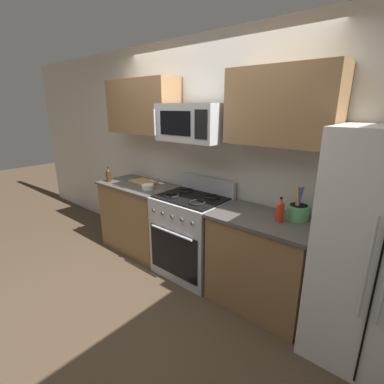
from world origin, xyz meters
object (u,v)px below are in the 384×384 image
at_px(cutting_board, 143,182).
at_px(bottle_soy, 108,175).
at_px(range_oven, 192,235).
at_px(utensil_crock, 298,211).
at_px(bottle_hot_sauce, 280,210).
at_px(prep_bowl, 148,187).
at_px(microwave, 193,123).

relative_size(cutting_board, bottle_soy, 1.83).
xyz_separation_m(range_oven, cutting_board, (-0.92, 0.10, 0.44)).
height_order(utensil_crock, bottle_hot_sauce, utensil_crock).
bearing_deg(prep_bowl, range_oven, 6.44).
bearing_deg(bottle_soy, prep_bowl, 8.65).
height_order(range_oven, bottle_soy, bottle_soy).
height_order(utensil_crock, bottle_soy, utensil_crock).
xyz_separation_m(range_oven, utensil_crock, (1.10, 0.15, 0.51)).
relative_size(bottle_soy, prep_bowl, 1.32).
bearing_deg(bottle_soy, cutting_board, 36.03).
bearing_deg(utensil_crock, range_oven, -172.08).
xyz_separation_m(utensil_crock, bottle_soy, (-2.40, -0.33, 0.02)).
height_order(microwave, prep_bowl, microwave).
distance_m(range_oven, bottle_soy, 1.41).
height_order(bottle_hot_sauce, prep_bowl, bottle_hot_sauce).
xyz_separation_m(range_oven, microwave, (-0.00, 0.03, 1.24)).
xyz_separation_m(microwave, prep_bowl, (-0.63, -0.10, -0.77)).
distance_m(utensil_crock, prep_bowl, 1.75).
bearing_deg(bottle_soy, microwave, 8.69).
bearing_deg(prep_bowl, cutting_board, 149.21).
bearing_deg(bottle_soy, bottle_hot_sauce, 4.33).
xyz_separation_m(range_oven, bottle_soy, (-1.30, -0.17, 0.53)).
xyz_separation_m(microwave, bottle_hot_sauce, (1.00, -0.02, -0.70)).
relative_size(microwave, cutting_board, 2.02).
distance_m(bottle_soy, prep_bowl, 0.68).
bearing_deg(microwave, bottle_soy, -171.31).
distance_m(range_oven, microwave, 1.24).
bearing_deg(bottle_hot_sauce, bottle_soy, -175.67).
relative_size(utensil_crock, bottle_hot_sauce, 1.37).
bearing_deg(prep_bowl, microwave, 8.73).
distance_m(range_oven, prep_bowl, 0.79).
xyz_separation_m(microwave, bottle_soy, (-1.30, -0.20, -0.71)).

